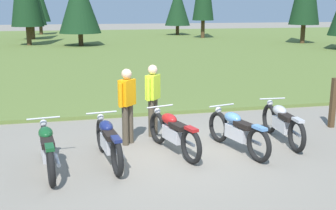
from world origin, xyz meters
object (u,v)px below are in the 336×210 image
Objects in this scene: rider_with_back_turned at (153,96)px; trail_marker_post at (333,103)px; motorcycle_red at (173,132)px; motorcycle_silver at (282,123)px; motorcycle_sky_blue at (237,131)px; motorcycle_british_green at (47,148)px; motorcycle_navy at (108,141)px; rider_in_hivis_vest at (127,102)px.

trail_marker_post is (4.50, -0.33, -0.32)m from rider_with_back_turned.
rider_with_back_turned is at bearing 98.03° from motorcycle_red.
motorcycle_silver is 2.98m from rider_with_back_turned.
motorcycle_sky_blue is (1.32, -0.21, 0.00)m from motorcycle_red.
motorcycle_navy is at bearing 9.42° from motorcycle_british_green.
rider_with_back_turned is at bearing 157.93° from motorcycle_silver.
motorcycle_red is at bearing -176.48° from motorcycle_silver.
motorcycle_british_green is 3.80m from motorcycle_sky_blue.
motorcycle_british_green is 1.00× the size of motorcycle_navy.
motorcycle_british_green is at bearing -176.18° from motorcycle_sky_blue.
motorcycle_british_green is at bearing -172.91° from motorcycle_silver.
trail_marker_post is at bearing 12.01° from motorcycle_navy.
motorcycle_british_green is 2.52m from motorcycle_red.
rider_in_hivis_vest is at bearing 36.97° from motorcycle_british_green.
rider_with_back_turned reaches higher than trail_marker_post.
motorcycle_navy is at bearing -127.34° from rider_with_back_turned.
motorcycle_british_green is 1.02× the size of motorcycle_sky_blue.
motorcycle_red and motorcycle_sky_blue have the same top height.
motorcycle_sky_blue is 1.65× the size of trail_marker_post.
motorcycle_british_green is 5.05m from motorcycle_silver.
motorcycle_red is 1.64× the size of trail_marker_post.
motorcycle_sky_blue is at bearing -159.22° from trail_marker_post.
motorcycle_navy and motorcycle_red have the same top height.
motorcycle_british_green and motorcycle_navy have the same top height.
rider_in_hivis_vest is (-2.15, 0.98, 0.51)m from motorcycle_sky_blue.
motorcycle_sky_blue is at bearing -163.18° from motorcycle_silver.
motorcycle_navy is (1.12, 0.19, 0.00)m from motorcycle_british_green.
motorcycle_red is (1.35, 0.28, 0.00)m from motorcycle_navy.
rider_in_hivis_vest is at bearing 169.79° from motorcycle_silver.
motorcycle_british_green and motorcycle_red have the same top height.
motorcycle_silver is (1.22, 0.37, 0.00)m from motorcycle_sky_blue.
trail_marker_post reaches higher than motorcycle_red.
trail_marker_post is (4.32, 0.93, 0.19)m from motorcycle_red.
rider_in_hivis_vest is (0.51, 1.05, 0.51)m from motorcycle_navy.
motorcycle_navy is at bearing -116.18° from rider_in_hivis_vest.
motorcycle_sky_blue is at bearing -44.57° from rider_with_back_turned.
motorcycle_silver is 1.26× the size of rider_with_back_turned.
motorcycle_british_green is 2.11m from rider_in_hivis_vest.
motorcycle_navy is 2.00m from rider_with_back_turned.
motorcycle_sky_blue and motorcycle_silver have the same top height.
trail_marker_post is at bearing 23.39° from motorcycle_silver.
motorcycle_red is 2.55m from motorcycle_silver.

